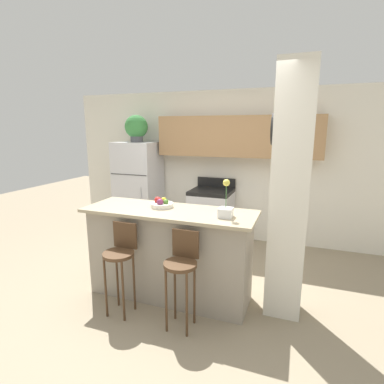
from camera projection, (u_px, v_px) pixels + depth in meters
ground_plane at (170, 294)px, 3.53m from camera, size 14.00×14.00×0.00m
wall_back at (226, 155)px, 5.09m from camera, size 5.60×0.38×2.55m
pillar_right at (289, 194)px, 2.96m from camera, size 0.38×0.32×2.55m
counter_bar at (170, 253)px, 3.42m from camera, size 1.93×0.67×1.04m
refrigerator at (139, 189)px, 5.46m from camera, size 0.73×0.67×1.68m
stove_range at (211, 216)px, 5.10m from camera, size 0.68×0.63×1.07m
bar_stool_left at (121, 256)px, 3.08m from camera, size 0.32×0.32×0.96m
bar_stool_right at (182, 266)px, 2.85m from camera, size 0.32×0.32×0.96m
potted_plant_on_fridge at (136, 128)px, 5.24m from camera, size 0.40×0.40×0.47m
orchid_vase at (226, 208)px, 3.01m from camera, size 0.14×0.14×0.39m
fruit_bowl at (162, 204)px, 3.41m from camera, size 0.26×0.26×0.12m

